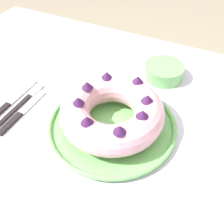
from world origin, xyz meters
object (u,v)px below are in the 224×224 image
object	(u,v)px
serving_knife	(8,105)
cake_knife	(20,114)
serving_dish	(112,125)
bundt_cake	(112,112)
side_bowl	(163,71)
fork	(24,101)

from	to	relation	value
serving_knife	cake_knife	xyz separation A→B (m)	(0.06, -0.02, 0.00)
serving_dish	serving_knife	distance (m)	0.32
cake_knife	serving_dish	bearing A→B (deg)	10.62
bundt_cake	side_bowl	xyz separation A→B (m)	(0.05, 0.27, -0.04)
serving_dish	serving_knife	size ratio (longest dim) A/B	1.53
fork	side_bowl	xyz separation A→B (m)	(0.33, 0.29, 0.02)
cake_knife	side_bowl	xyz separation A→B (m)	(0.31, 0.34, 0.02)
fork	cake_knife	xyz separation A→B (m)	(0.03, -0.05, 0.00)
fork	side_bowl	world-z (taller)	side_bowl
serving_dish	fork	size ratio (longest dim) A/B	1.66
bundt_cake	cake_knife	size ratio (longest dim) A/B	1.38
serving_knife	side_bowl	world-z (taller)	side_bowl
bundt_cake	serving_knife	bearing A→B (deg)	-169.90
serving_dish	cake_knife	size ratio (longest dim) A/B	1.77
cake_knife	side_bowl	world-z (taller)	side_bowl
bundt_cake	fork	world-z (taller)	bundt_cake
serving_dish	side_bowl	world-z (taller)	side_bowl
cake_knife	bundt_cake	bearing A→B (deg)	10.62
cake_knife	serving_knife	bearing A→B (deg)	159.59
serving_knife	cake_knife	world-z (taller)	same
serving_dish	side_bowl	xyz separation A→B (m)	(0.05, 0.27, 0.01)
serving_knife	cake_knife	bearing A→B (deg)	-15.86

